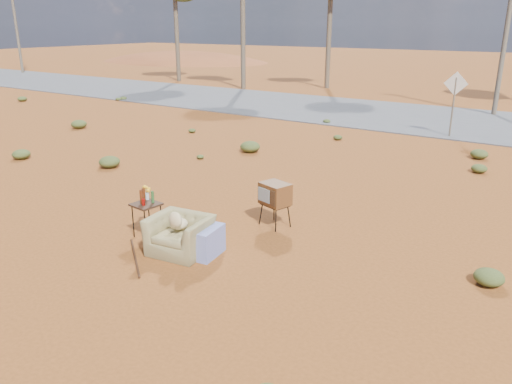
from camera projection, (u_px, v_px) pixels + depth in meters
The scene contains 11 objects.
ground at pixel (180, 255), 8.37m from camera, with size 140.00×140.00×0.00m, color brown.
highway at pixel (429, 119), 20.19m from camera, with size 140.00×7.00×0.04m, color #565659.
dirt_mound at pixel (183, 61), 50.92m from camera, with size 26.00×18.00×2.00m, color #984E24.
armchair at pixel (184, 231), 8.34m from camera, with size 1.20×0.87×0.85m.
tv_unit at pixel (275, 194), 9.39m from camera, with size 0.63×0.56×0.85m.
side_table at pixel (146, 202), 8.92m from camera, with size 0.50×0.50×0.91m.
rusty_bar at pixel (135, 257), 8.25m from camera, with size 0.04×0.04×1.46m, color #482613.
road_sign at pixel (455, 93), 16.57m from camera, with size 0.78×0.06×2.19m.
utility_pole_west at pixel (15, 17), 37.62m from camera, with size 1.40×0.20×8.00m.
utility_pole_center at pixel (509, 11), 19.79m from camera, with size 1.40×0.20×8.00m.
scrub_patch at pixel (275, 176), 12.24m from camera, with size 17.49×8.07×0.33m.
Camera 1 is at (5.27, -5.61, 3.69)m, focal length 35.00 mm.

